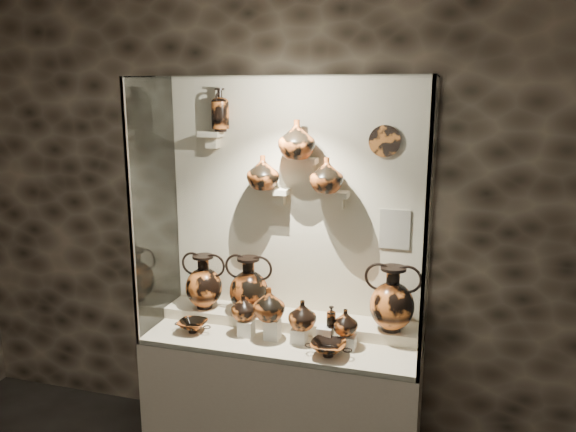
% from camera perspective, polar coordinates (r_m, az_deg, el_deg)
% --- Properties ---
extents(wall_back, '(5.00, 0.02, 3.20)m').
position_cam_1_polar(wall_back, '(3.62, 0.90, 1.12)').
color(wall_back, black).
rests_on(wall_back, ground).
extents(plinth, '(1.70, 0.60, 0.80)m').
position_cam_1_polar(plinth, '(3.76, -0.53, -18.07)').
color(plinth, beige).
rests_on(plinth, floor).
extents(front_tier, '(1.68, 0.58, 0.03)m').
position_cam_1_polar(front_tier, '(3.57, -0.54, -12.33)').
color(front_tier, beige).
rests_on(front_tier, plinth).
extents(rear_tier, '(1.70, 0.25, 0.10)m').
position_cam_1_polar(rear_tier, '(3.71, 0.25, -10.75)').
color(rear_tier, beige).
rests_on(rear_tier, plinth).
extents(back_panel, '(1.70, 0.03, 1.60)m').
position_cam_1_polar(back_panel, '(3.61, 0.88, 1.10)').
color(back_panel, beige).
rests_on(back_panel, plinth).
extents(glass_front, '(1.70, 0.01, 1.60)m').
position_cam_1_polar(glass_front, '(3.04, -2.19, -1.11)').
color(glass_front, white).
rests_on(glass_front, plinth).
extents(glass_left, '(0.01, 0.60, 1.60)m').
position_cam_1_polar(glass_left, '(3.65, -13.39, 0.87)').
color(glass_left, white).
rests_on(glass_left, plinth).
extents(glass_right, '(0.01, 0.60, 1.60)m').
position_cam_1_polar(glass_right, '(3.18, 14.17, -0.88)').
color(glass_right, white).
rests_on(glass_right, plinth).
extents(glass_top, '(1.70, 0.60, 0.01)m').
position_cam_1_polar(glass_top, '(3.24, -0.60, 13.94)').
color(glass_top, white).
rests_on(glass_top, back_panel).
extents(frame_post_left, '(0.02, 0.02, 1.60)m').
position_cam_1_polar(frame_post_left, '(3.40, -15.70, -0.10)').
color(frame_post_left, gray).
rests_on(frame_post_left, plinth).
extents(frame_post_right, '(0.02, 0.02, 1.60)m').
position_cam_1_polar(frame_post_right, '(2.90, 13.80, -2.16)').
color(frame_post_right, gray).
rests_on(frame_post_right, plinth).
extents(pedestal_a, '(0.09, 0.09, 0.10)m').
position_cam_1_polar(pedestal_a, '(3.57, -4.23, -11.26)').
color(pedestal_a, silver).
rests_on(pedestal_a, front_tier).
extents(pedestal_b, '(0.09, 0.09, 0.13)m').
position_cam_1_polar(pedestal_b, '(3.51, -1.58, -11.38)').
color(pedestal_b, silver).
rests_on(pedestal_b, front_tier).
extents(pedestal_c, '(0.09, 0.09, 0.09)m').
position_cam_1_polar(pedestal_c, '(3.47, 1.15, -12.00)').
color(pedestal_c, silver).
rests_on(pedestal_c, front_tier).
extents(pedestal_d, '(0.09, 0.09, 0.12)m').
position_cam_1_polar(pedestal_d, '(3.43, 3.79, -12.07)').
color(pedestal_d, silver).
rests_on(pedestal_d, front_tier).
extents(pedestal_e, '(0.09, 0.09, 0.08)m').
position_cam_1_polar(pedestal_e, '(3.42, 6.13, -12.61)').
color(pedestal_e, silver).
rests_on(pedestal_e, front_tier).
extents(bracket_ul, '(0.14, 0.12, 0.04)m').
position_cam_1_polar(bracket_ul, '(3.67, -7.82, 8.26)').
color(bracket_ul, beige).
rests_on(bracket_ul, back_panel).
extents(bracket_ca, '(0.14, 0.12, 0.04)m').
position_cam_1_polar(bracket_ca, '(3.55, -0.99, 2.54)').
color(bracket_ca, beige).
rests_on(bracket_ca, back_panel).
extents(bracket_cb, '(0.10, 0.12, 0.04)m').
position_cam_1_polar(bracket_cb, '(3.47, 2.17, 5.63)').
color(bracket_cb, beige).
rests_on(bracket_cb, back_panel).
extents(bracket_cc, '(0.14, 0.12, 0.04)m').
position_cam_1_polar(bracket_cc, '(3.46, 5.03, 2.22)').
color(bracket_cc, beige).
rests_on(bracket_cc, back_panel).
extents(amphora_left, '(0.35, 0.35, 0.37)m').
position_cam_1_polar(amphora_left, '(3.79, -8.53, -6.57)').
color(amphora_left, '#CA6426').
rests_on(amphora_left, rear_tier).
extents(amphora_mid, '(0.31, 0.31, 0.38)m').
position_cam_1_polar(amphora_mid, '(3.67, -4.00, -7.02)').
color(amphora_mid, '#A44B1D').
rests_on(amphora_mid, rear_tier).
extents(amphora_right, '(0.41, 0.41, 0.41)m').
position_cam_1_polar(amphora_right, '(3.46, 10.54, -8.23)').
color(amphora_right, '#CA6426').
rests_on(amphora_right, rear_tier).
extents(jug_a, '(0.19, 0.19, 0.16)m').
position_cam_1_polar(jug_a, '(3.53, -4.54, -9.20)').
color(jug_a, '#CA6426').
rests_on(jug_a, pedestal_a).
extents(jug_b, '(0.23, 0.23, 0.20)m').
position_cam_1_polar(jug_b, '(3.43, -1.93, -8.90)').
color(jug_b, '#A44B1D').
rests_on(jug_b, pedestal_b).
extents(jug_c, '(0.19, 0.19, 0.18)m').
position_cam_1_polar(jug_c, '(3.41, 1.48, -9.99)').
color(jug_c, '#CA6426').
rests_on(jug_c, pedestal_c).
extents(jug_e, '(0.20, 0.20, 0.16)m').
position_cam_1_polar(jug_e, '(3.38, 5.84, -10.65)').
color(jug_e, '#CA6426').
rests_on(jug_e, pedestal_e).
extents(lekythos_small, '(0.08, 0.08, 0.15)m').
position_cam_1_polar(lekythos_small, '(3.37, 4.42, -10.03)').
color(lekythos_small, '#A44B1D').
rests_on(lekythos_small, pedestal_d).
extents(kylix_left, '(0.29, 0.27, 0.09)m').
position_cam_1_polar(kylix_left, '(3.65, -9.65, -10.88)').
color(kylix_left, '#A44B1D').
rests_on(kylix_left, front_tier).
extents(kylix_right, '(0.29, 0.25, 0.10)m').
position_cam_1_polar(kylix_right, '(3.31, 4.12, -13.18)').
color(kylix_right, '#CA6426').
rests_on(kylix_right, front_tier).
extents(lekythos_tall, '(0.12, 0.12, 0.31)m').
position_cam_1_polar(lekythos_tall, '(3.62, -6.90, 10.93)').
color(lekythos_tall, '#CA6426').
rests_on(lekythos_tall, bracket_ul).
extents(ovoid_vase_a, '(0.25, 0.25, 0.21)m').
position_cam_1_polar(ovoid_vase_a, '(3.51, -2.56, 4.46)').
color(ovoid_vase_a, '#A44B1D').
rests_on(ovoid_vase_a, bracket_ca).
extents(ovoid_vase_b, '(0.25, 0.25, 0.24)m').
position_cam_1_polar(ovoid_vase_b, '(3.41, 0.90, 7.80)').
color(ovoid_vase_b, '#A44B1D').
rests_on(ovoid_vase_b, bracket_cb).
extents(ovoid_vase_c, '(0.21, 0.21, 0.21)m').
position_cam_1_polar(ovoid_vase_c, '(3.40, 3.95, 4.18)').
color(ovoid_vase_c, '#A44B1D').
rests_on(ovoid_vase_c, bracket_cc).
extents(wall_plate, '(0.19, 0.02, 0.19)m').
position_cam_1_polar(wall_plate, '(3.42, 9.80, 7.51)').
color(wall_plate, '#B86224').
rests_on(wall_plate, back_panel).
extents(info_placard, '(0.19, 0.01, 0.25)m').
position_cam_1_polar(info_placard, '(3.51, 10.80, -1.33)').
color(info_placard, beige).
rests_on(info_placard, back_panel).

